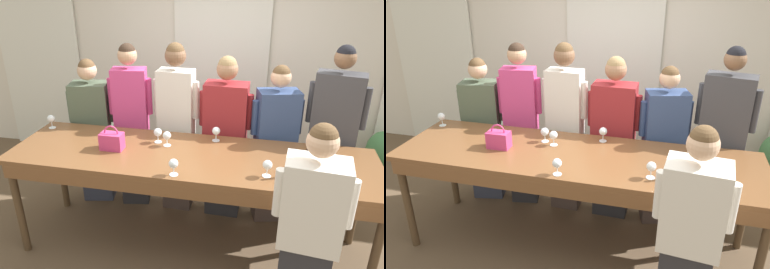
{
  "view_description": "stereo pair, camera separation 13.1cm",
  "coord_description": "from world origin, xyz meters",
  "views": [
    {
      "loc": [
        0.62,
        -2.82,
        2.46
      ],
      "look_at": [
        0.0,
        0.09,
        1.14
      ],
      "focal_mm": 35.0,
      "sensor_mm": 36.0,
      "label": 1
    },
    {
      "loc": [
        0.75,
        -2.79,
        2.46
      ],
      "look_at": [
        0.0,
        0.09,
        1.14
      ],
      "focal_mm": 35.0,
      "sensor_mm": 36.0,
      "label": 2
    }
  ],
  "objects": [
    {
      "name": "wine_glass_center_left",
      "position": [
        0.66,
        -0.24,
        1.09
      ],
      "size": [
        0.08,
        0.08,
        0.14
      ],
      "color": "white",
      "rests_on": "tasting_bar"
    },
    {
      "name": "host_pouring",
      "position": [
        0.96,
        -0.7,
        0.83
      ],
      "size": [
        0.51,
        0.3,
        1.64
      ],
      "color": "#28282D",
      "rests_on": "ground_plane"
    },
    {
      "name": "tasting_bar",
      "position": [
        0.0,
        -0.03,
        0.9
      ],
      "size": [
        3.18,
        0.89,
        0.99
      ],
      "color": "brown",
      "rests_on": "ground_plane"
    },
    {
      "name": "curtain_panel_left",
      "position": [
        -2.54,
        1.83,
        1.34
      ],
      "size": [
        1.18,
        0.03,
        2.69
      ],
      "color": "white",
      "rests_on": "ground_plane"
    },
    {
      "name": "guest_beige_cap",
      "position": [
        1.25,
        0.64,
        0.96
      ],
      "size": [
        0.54,
        0.31,
        1.87
      ],
      "color": "brown",
      "rests_on": "ground_plane"
    },
    {
      "name": "handbag",
      "position": [
        -0.7,
        -0.04,
        1.07
      ],
      "size": [
        0.2,
        0.12,
        0.22
      ],
      "color": "#C63870",
      "rests_on": "tasting_bar"
    },
    {
      "name": "wine_glass_center_mid",
      "position": [
        0.18,
        0.33,
        1.09
      ],
      "size": [
        0.08,
        0.08,
        0.14
      ],
      "color": "white",
      "rests_on": "tasting_bar"
    },
    {
      "name": "wine_glass_front_right",
      "position": [
        -1.49,
        0.29,
        1.09
      ],
      "size": [
        0.08,
        0.08,
        0.14
      ],
      "color": "white",
      "rests_on": "tasting_bar"
    },
    {
      "name": "wine_glass_front_mid",
      "position": [
        -0.34,
        0.18,
        1.09
      ],
      "size": [
        0.08,
        0.08,
        0.14
      ],
      "color": "white",
      "rests_on": "tasting_bar"
    },
    {
      "name": "wine_glass_center_right",
      "position": [
        -0.05,
        -0.37,
        1.09
      ],
      "size": [
        0.08,
        0.08,
        0.14
      ],
      "color": "white",
      "rests_on": "tasting_bar"
    },
    {
      "name": "guest_pink_top",
      "position": [
        -0.77,
        0.64,
        0.95
      ],
      "size": [
        0.46,
        0.27,
        1.8
      ],
      "color": "#28282D",
      "rests_on": "ground_plane"
    },
    {
      "name": "wine_glass_front_left",
      "position": [
        -0.24,
        0.13,
        1.09
      ],
      "size": [
        0.08,
        0.08,
        0.14
      ],
      "color": "white",
      "rests_on": "tasting_bar"
    },
    {
      "name": "ground_plane",
      "position": [
        0.0,
        0.0,
        0.0
      ],
      "size": [
        18.0,
        18.0,
        0.0
      ],
      "primitive_type": "plane",
      "color": "brown"
    },
    {
      "name": "wall_back",
      "position": [
        0.0,
        1.89,
        1.4
      ],
      "size": [
        12.0,
        0.06,
        2.8
      ],
      "color": "silver",
      "rests_on": "ground_plane"
    },
    {
      "name": "guest_cream_sweater",
      "position": [
        -0.28,
        0.64,
        0.97
      ],
      "size": [
        0.47,
        0.22,
        1.83
      ],
      "color": "#473833",
      "rests_on": "ground_plane"
    },
    {
      "name": "curtain_panel_center",
      "position": [
        0.0,
        1.83,
        1.34
      ],
      "size": [
        1.18,
        0.03,
        2.69
      ],
      "color": "white",
      "rests_on": "ground_plane"
    },
    {
      "name": "guest_navy_coat",
      "position": [
        0.72,
        0.64,
        0.85
      ],
      "size": [
        0.5,
        0.34,
        1.66
      ],
      "color": "#473833",
      "rests_on": "ground_plane"
    },
    {
      "name": "guest_striped_shirt",
      "position": [
        0.22,
        0.64,
        0.88
      ],
      "size": [
        0.54,
        0.26,
        1.72
      ],
      "color": "#28282D",
      "rests_on": "ground_plane"
    },
    {
      "name": "guest_olive_jacket",
      "position": [
        -1.22,
        0.64,
        0.83
      ],
      "size": [
        0.51,
        0.35,
        1.63
      ],
      "color": "#383D51",
      "rests_on": "ground_plane"
    },
    {
      "name": "potted_plant",
      "position": [
        1.98,
        1.51,
        0.43
      ],
      "size": [
        0.35,
        0.35,
        0.74
      ],
      "color": "#4C4C51",
      "rests_on": "ground_plane"
    },
    {
      "name": "wine_bottle",
      "position": [
        0.97,
        -0.14,
        1.11
      ],
      "size": [
        0.08,
        0.08,
        0.32
      ],
      "color": "black",
      "rests_on": "tasting_bar"
    }
  ]
}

